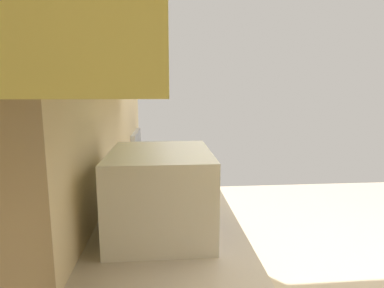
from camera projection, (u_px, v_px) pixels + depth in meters
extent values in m
cube|color=beige|center=(94.00, 118.00, 1.59)|extent=(3.87, 0.12, 2.65)
cube|color=#B8AB9A|center=(166.00, 232.00, 1.30)|extent=(2.94, 0.63, 0.02)
cube|color=#332819|center=(218.00, 264.00, 1.87)|extent=(0.01, 0.01, 0.81)
cube|color=#332819|center=(207.00, 229.00, 2.35)|extent=(0.01, 0.01, 0.81)
cube|color=#DCD56F|center=(123.00, 6.00, 1.14)|extent=(1.92, 0.30, 0.62)
cube|color=#B7BABF|center=(168.00, 193.00, 3.14)|extent=(0.67, 0.64, 0.90)
cube|color=black|center=(201.00, 197.00, 3.18)|extent=(0.52, 0.01, 0.49)
cube|color=black|center=(168.00, 148.00, 3.06)|extent=(0.64, 0.61, 0.02)
cube|color=#B7BABF|center=(136.00, 141.00, 3.03)|extent=(0.64, 0.04, 0.18)
cylinder|color=#38383D|center=(180.00, 150.00, 2.93)|extent=(0.11, 0.11, 0.01)
cylinder|color=#38383D|center=(179.00, 144.00, 3.22)|extent=(0.11, 0.11, 0.01)
cylinder|color=#38383D|center=(155.00, 150.00, 2.91)|extent=(0.11, 0.11, 0.01)
cylinder|color=#38383D|center=(156.00, 145.00, 3.20)|extent=(0.11, 0.11, 0.01)
cube|color=white|center=(161.00, 191.00, 1.27)|extent=(0.49, 0.40, 0.33)
cube|color=black|center=(212.00, 193.00, 1.25)|extent=(0.30, 0.01, 0.23)
cube|color=#2D2D33|center=(205.00, 177.00, 1.48)|extent=(0.09, 0.01, 0.23)
cylinder|color=gold|center=(172.00, 168.00, 2.24)|extent=(0.17, 0.17, 0.04)
cylinder|color=#ECA54D|center=(172.00, 167.00, 2.24)|extent=(0.14, 0.14, 0.02)
cylinder|color=black|center=(173.00, 169.00, 1.96)|extent=(0.15, 0.15, 0.16)
cylinder|color=black|center=(173.00, 155.00, 1.95)|extent=(0.04, 0.04, 0.02)
cylinder|color=black|center=(173.00, 161.00, 2.04)|extent=(0.09, 0.02, 0.05)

